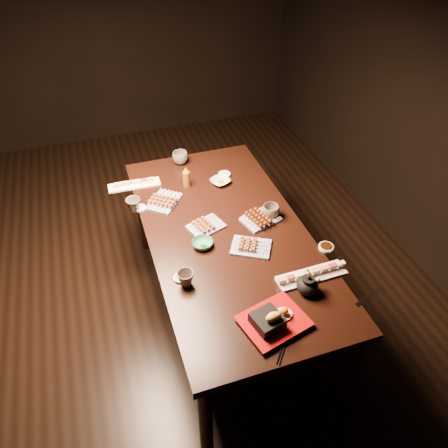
{
  "coord_description": "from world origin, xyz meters",
  "views": [
    {
      "loc": [
        -0.19,
        -2.06,
        2.42
      ],
      "look_at": [
        0.42,
        -0.22,
        0.77
      ],
      "focal_mm": 35.0,
      "sensor_mm": 36.0,
      "label": 1
    }
  ],
  "objects_px": {
    "teacup_mid_right": "(271,211)",
    "yakitori_plate_left": "(164,199)",
    "yakitori_plate_center": "(206,224)",
    "yakitori_plate_right": "(251,245)",
    "dining_table": "(226,276)",
    "tempura_tray": "(274,316)",
    "teacup_far_left": "(134,205)",
    "sushi_platter_near": "(312,273)",
    "edamame_bowl_cream": "(220,182)",
    "teacup_far_right": "(180,158)",
    "edamame_bowl_green": "(202,244)",
    "sushi_platter_far": "(134,183)",
    "teacup_near_left": "(186,278)",
    "teapot": "(308,284)",
    "condiment_bottle": "(186,177)"
  },
  "relations": [
    {
      "from": "teacup_mid_right",
      "to": "yakitori_plate_left",
      "type": "bearing_deg",
      "value": 149.52
    },
    {
      "from": "yakitori_plate_center",
      "to": "yakitori_plate_right",
      "type": "xyz_separation_m",
      "value": [
        0.19,
        -0.25,
        0.0
      ]
    },
    {
      "from": "dining_table",
      "to": "tempura_tray",
      "type": "distance_m",
      "value": 0.81
    },
    {
      "from": "yakitori_plate_center",
      "to": "yakitori_plate_left",
      "type": "xyz_separation_m",
      "value": [
        -0.18,
        0.31,
        0.0
      ]
    },
    {
      "from": "teacup_far_left",
      "to": "sushi_platter_near",
      "type": "bearing_deg",
      "value": -47.24
    },
    {
      "from": "yakitori_plate_right",
      "to": "tempura_tray",
      "type": "xyz_separation_m",
      "value": [
        -0.08,
        -0.51,
        0.03
      ]
    },
    {
      "from": "edamame_bowl_cream",
      "to": "teacup_mid_right",
      "type": "bearing_deg",
      "value": -67.26
    },
    {
      "from": "tempura_tray",
      "to": "teacup_mid_right",
      "type": "bearing_deg",
      "value": 54.06
    },
    {
      "from": "dining_table",
      "to": "teacup_far_right",
      "type": "relative_size",
      "value": 16.5
    },
    {
      "from": "edamame_bowl_green",
      "to": "sushi_platter_near",
      "type": "bearing_deg",
      "value": -40.16
    },
    {
      "from": "sushi_platter_near",
      "to": "teacup_far_right",
      "type": "relative_size",
      "value": 3.41
    },
    {
      "from": "sushi_platter_far",
      "to": "yakitori_plate_right",
      "type": "height_order",
      "value": "yakitori_plate_right"
    },
    {
      "from": "teacup_far_left",
      "to": "edamame_bowl_green",
      "type": "bearing_deg",
      "value": -55.33
    },
    {
      "from": "yakitori_plate_center",
      "to": "sushi_platter_far",
      "type": "bearing_deg",
      "value": 101.91
    },
    {
      "from": "yakitori_plate_right",
      "to": "teacup_mid_right",
      "type": "xyz_separation_m",
      "value": [
        0.21,
        0.22,
        0.01
      ]
    },
    {
      "from": "edamame_bowl_cream",
      "to": "yakitori_plate_left",
      "type": "bearing_deg",
      "value": -167.5
    },
    {
      "from": "teacup_near_left",
      "to": "tempura_tray",
      "type": "bearing_deg",
      "value": -48.51
    },
    {
      "from": "dining_table",
      "to": "teapot",
      "type": "relative_size",
      "value": 13.88
    },
    {
      "from": "yakitori_plate_center",
      "to": "edamame_bowl_cream",
      "type": "distance_m",
      "value": 0.45
    },
    {
      "from": "condiment_bottle",
      "to": "edamame_bowl_green",
      "type": "bearing_deg",
      "value": -96.27
    },
    {
      "from": "sushi_platter_far",
      "to": "teacup_far_right",
      "type": "xyz_separation_m",
      "value": [
        0.36,
        0.17,
        0.02
      ]
    },
    {
      "from": "sushi_platter_near",
      "to": "teacup_far_left",
      "type": "relative_size",
      "value": 4.17
    },
    {
      "from": "edamame_bowl_cream",
      "to": "tempura_tray",
      "type": "relative_size",
      "value": 0.42
    },
    {
      "from": "yakitori_plate_right",
      "to": "teacup_far_right",
      "type": "relative_size",
      "value": 1.96
    },
    {
      "from": "yakitori_plate_left",
      "to": "teacup_near_left",
      "type": "xyz_separation_m",
      "value": [
        -0.04,
        -0.7,
        0.01
      ]
    },
    {
      "from": "yakitori_plate_left",
      "to": "tempura_tray",
      "type": "bearing_deg",
      "value": -127.34
    },
    {
      "from": "teacup_far_left",
      "to": "yakitori_plate_right",
      "type": "bearing_deg",
      "value": -44.32
    },
    {
      "from": "condiment_bottle",
      "to": "teapot",
      "type": "bearing_deg",
      "value": -72.71
    },
    {
      "from": "yakitori_plate_center",
      "to": "teapot",
      "type": "height_order",
      "value": "teapot"
    },
    {
      "from": "sushi_platter_far",
      "to": "edamame_bowl_cream",
      "type": "height_order",
      "value": "sushi_platter_far"
    },
    {
      "from": "edamame_bowl_cream",
      "to": "teacup_far_left",
      "type": "xyz_separation_m",
      "value": [
        -0.59,
        -0.1,
        0.03
      ]
    },
    {
      "from": "sushi_platter_near",
      "to": "edamame_bowl_cream",
      "type": "bearing_deg",
      "value": 99.99
    },
    {
      "from": "sushi_platter_far",
      "to": "yakitori_plate_center",
      "type": "bearing_deg",
      "value": 123.17
    },
    {
      "from": "teacup_far_right",
      "to": "tempura_tray",
      "type": "bearing_deg",
      "value": -87.24
    },
    {
      "from": "yakitori_plate_left",
      "to": "teacup_near_left",
      "type": "height_order",
      "value": "teacup_near_left"
    },
    {
      "from": "yakitori_plate_right",
      "to": "edamame_bowl_cream",
      "type": "distance_m",
      "value": 0.65
    },
    {
      "from": "sushi_platter_near",
      "to": "tempura_tray",
      "type": "bearing_deg",
      "value": -146.57
    },
    {
      "from": "edamame_bowl_cream",
      "to": "teacup_near_left",
      "type": "height_order",
      "value": "teacup_near_left"
    },
    {
      "from": "edamame_bowl_green",
      "to": "teapot",
      "type": "relative_size",
      "value": 0.91
    },
    {
      "from": "yakitori_plate_left",
      "to": "sushi_platter_near",
      "type": "bearing_deg",
      "value": -107.69
    },
    {
      "from": "sushi_platter_far",
      "to": "teacup_mid_right",
      "type": "distance_m",
      "value": 0.93
    },
    {
      "from": "sushi_platter_far",
      "to": "teacup_far_left",
      "type": "distance_m",
      "value": 0.26
    },
    {
      "from": "yakitori_plate_center",
      "to": "teacup_mid_right",
      "type": "height_order",
      "value": "teacup_mid_right"
    },
    {
      "from": "edamame_bowl_cream",
      "to": "teacup_far_right",
      "type": "xyz_separation_m",
      "value": [
        -0.19,
        0.33,
        0.03
      ]
    },
    {
      "from": "tempura_tray",
      "to": "teacup_far_right",
      "type": "xyz_separation_m",
      "value": [
        -0.07,
        1.49,
        -0.01
      ]
    },
    {
      "from": "yakitori_plate_center",
      "to": "condiment_bottle",
      "type": "distance_m",
      "value": 0.45
    },
    {
      "from": "teacup_near_left",
      "to": "teacup_mid_right",
      "type": "bearing_deg",
      "value": 30.35
    },
    {
      "from": "teacup_far_left",
      "to": "condiment_bottle",
      "type": "xyz_separation_m",
      "value": [
        0.37,
        0.15,
        0.03
      ]
    },
    {
      "from": "teacup_far_left",
      "to": "teapot",
      "type": "xyz_separation_m",
      "value": [
        0.71,
        -0.93,
        0.01
      ]
    },
    {
      "from": "teacup_mid_right",
      "to": "tempura_tray",
      "type": "bearing_deg",
      "value": -112.04
    }
  ]
}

